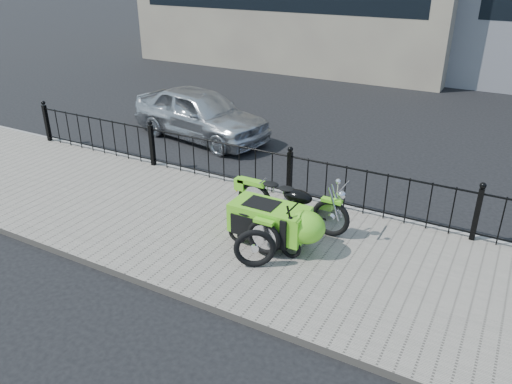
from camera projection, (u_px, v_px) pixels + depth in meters
The scene contains 8 objects.
ground at pixel (258, 229), 9.18m from camera, with size 120.00×120.00×0.00m, color black.
sidewalk at pixel (245, 239), 8.76m from camera, with size 30.00×3.80×0.12m, color gray.
curb at pixel (292, 196), 10.29m from camera, with size 30.00×0.10×0.12m, color gray.
iron_fence at pixel (290, 175), 9.95m from camera, with size 14.11×0.11×1.08m.
motorcycle_sidecar at pixel (283, 218), 8.33m from camera, with size 2.28×1.48×0.98m.
scooter at pixel (259, 229), 8.21m from camera, with size 1.36×0.40×0.92m.
spare_tire at pixel (255, 248), 7.73m from camera, with size 0.66×0.66×0.09m, color black.
sedan_car at pixel (200, 114), 13.46m from camera, with size 1.63×4.05×1.38m, color #B6BABE.
Camera 1 is at (3.82, -7.02, 4.57)m, focal length 35.00 mm.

